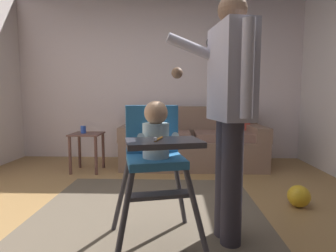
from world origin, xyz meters
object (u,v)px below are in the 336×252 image
(wall_clock, at_px, (215,43))
(adult_standing, at_px, (229,106))
(couch, at_px, (192,143))
(side_table, at_px, (87,143))
(toy_ball, at_px, (299,196))
(sippy_cup, at_px, (83,130))
(high_chair, at_px, (155,147))

(wall_clock, bearing_deg, adult_standing, -95.54)
(couch, height_order, wall_clock, wall_clock)
(side_table, bearing_deg, toy_ball, -25.87)
(toy_ball, bearing_deg, sippy_cup, 154.56)
(couch, bearing_deg, sippy_cup, -75.68)
(high_chair, height_order, wall_clock, wall_clock)
(adult_standing, bearing_deg, high_chair, -0.08)
(high_chair, bearing_deg, side_table, -163.04)
(adult_standing, relative_size, side_table, 3.18)
(high_chair, height_order, adult_standing, adult_standing)
(adult_standing, relative_size, wall_clock, 6.15)
(high_chair, relative_size, toy_ball, 4.89)
(adult_standing, xyz_separation_m, toy_ball, (0.77, 0.60, -0.83))
(sippy_cup, relative_size, wall_clock, 0.37)
(high_chair, xyz_separation_m, adult_standing, (0.49, 0.10, 0.26))
(high_chair, relative_size, sippy_cup, 9.79)
(high_chair, xyz_separation_m, side_table, (-1.08, 1.82, -0.30))
(side_table, bearing_deg, high_chair, -59.44)
(wall_clock, bearing_deg, side_table, -154.72)
(adult_standing, bearing_deg, toy_ball, -153.32)
(couch, xyz_separation_m, sippy_cup, (-1.49, -0.38, 0.24))
(couch, xyz_separation_m, toy_ball, (0.88, -1.51, -0.23))
(wall_clock, bearing_deg, toy_ball, -75.47)
(high_chair, height_order, toy_ball, high_chair)
(toy_ball, bearing_deg, wall_clock, 104.53)
(couch, xyz_separation_m, side_table, (-1.45, -0.38, 0.05))
(couch, bearing_deg, adult_standing, 3.23)
(couch, relative_size, wall_clock, 7.51)
(sippy_cup, bearing_deg, couch, 14.32)
(couch, relative_size, adult_standing, 1.22)
(adult_standing, height_order, sippy_cup, adult_standing)
(side_table, xyz_separation_m, wall_clock, (1.82, 0.86, 1.49))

